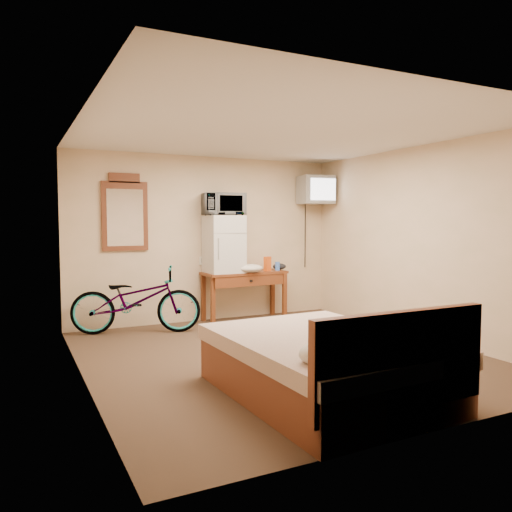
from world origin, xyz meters
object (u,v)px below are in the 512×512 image
desk (245,280)px  wall_mirror (125,213)px  mini_fridge (224,244)px  blue_cup (277,266)px  bicycle (136,300)px  bed (328,364)px  microwave (224,204)px  crt_television (316,190)px

desk → wall_mirror: 2.04m
mini_fridge → blue_cup: size_ratio=6.43×
mini_fridge → bicycle: size_ratio=0.50×
wall_mirror → bicycle: wall_mirror is taller
blue_cup → bicycle: bicycle is taller
wall_mirror → bed: size_ratio=0.52×
desk → bicycle: bicycle is taller
desk → microwave: size_ratio=2.20×
bed → desk: bearing=76.8°
microwave → bicycle: size_ratio=0.35×
blue_cup → crt_television: bearing=4.2°
desk → crt_television: size_ratio=2.09×
crt_television → bicycle: (-2.98, -0.17, -1.57)m
wall_mirror → bicycle: size_ratio=0.63×
desk → crt_television: bearing=0.9°
bicycle → bed: bearing=-146.0°
bed → crt_television: bearing=58.7°
crt_television → bed: (-2.07, -3.40, -1.73)m
crt_television → bicycle: bearing=-176.8°
desk → bed: 3.48m
mini_fridge → crt_television: bearing=-0.5°
bicycle → crt_television: bearing=-68.6°
mini_fridge → blue_cup: bearing=-4.3°
bicycle → bed: size_ratio=0.83×
crt_television → bed: size_ratio=0.30×
desk → blue_cup: 0.58m
blue_cup → bicycle: 2.28m
microwave → crt_television: crt_television is taller
desk → mini_fridge: size_ratio=1.53×
microwave → wall_mirror: (-1.41, 0.24, -0.14)m
microwave → bed: size_ratio=0.29×
blue_cup → bed: bearing=-111.8°
mini_fridge → wall_mirror: size_ratio=0.79×
wall_mirror → bicycle: (0.04, -0.42, -1.18)m
mini_fridge → microwave: (0.00, 0.00, 0.60)m
crt_television → bed: bearing=-121.3°
bicycle → bed: bicycle is taller
mini_fridge → crt_television: 1.83m
blue_cup → crt_television: 1.42m
mini_fridge → bed: bearing=-97.5°
wall_mirror → mini_fridge: bearing=-9.6°
mini_fridge → crt_television: crt_television is taller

